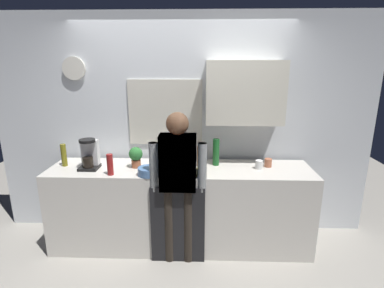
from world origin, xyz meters
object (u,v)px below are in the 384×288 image
(cup_white_mug, at_px, (259,165))
(storage_canister, at_px, (187,155))
(bottle_amber_beer, at_px, (200,156))
(bottle_red_vinegar, at_px, (110,165))
(coffee_maker, at_px, (89,155))
(bottle_olive_oil, at_px, (64,155))
(dish_soap, at_px, (170,165))
(person_at_sink, at_px, (178,177))
(bottle_green_wine, at_px, (216,152))
(mixing_bowl, at_px, (149,171))
(bottle_dark_sauce, at_px, (179,166))
(cup_terracotta_mug, at_px, (268,163))
(person_guest, at_px, (178,177))
(cup_yellow_cup, at_px, (200,172))
(potted_plant, at_px, (136,156))

(cup_white_mug, xyz_separation_m, storage_canister, (-0.79, 0.21, 0.04))
(bottle_amber_beer, xyz_separation_m, bottle_red_vinegar, (-0.91, -0.30, -0.01))
(coffee_maker, xyz_separation_m, bottle_red_vinegar, (0.28, -0.20, -0.04))
(bottle_olive_oil, bearing_deg, dish_soap, -8.09)
(person_at_sink, bearing_deg, bottle_green_wine, 57.80)
(coffee_maker, height_order, cup_white_mug, coffee_maker)
(mixing_bowl, bearing_deg, bottle_dark_sauce, 4.92)
(cup_terracotta_mug, height_order, person_guest, person_guest)
(dish_soap, bearing_deg, storage_canister, 65.93)
(cup_white_mug, xyz_separation_m, mixing_bowl, (-1.16, -0.22, -0.01))
(bottle_dark_sauce, bearing_deg, bottle_red_vinegar, -177.05)
(cup_terracotta_mug, height_order, cup_yellow_cup, cup_terracotta_mug)
(bottle_green_wine, distance_m, potted_plant, 0.88)
(bottle_green_wine, height_order, person_at_sink, person_at_sink)
(coffee_maker, distance_m, mixing_bowl, 0.71)
(bottle_red_vinegar, bearing_deg, dish_soap, 7.91)
(coffee_maker, relative_size, dish_soap, 1.83)
(cup_terracotta_mug, height_order, potted_plant, potted_plant)
(potted_plant, distance_m, dish_soap, 0.42)
(bottle_amber_beer, relative_size, storage_canister, 1.35)
(dish_soap, bearing_deg, person_at_sink, -58.42)
(person_at_sink, bearing_deg, bottle_dark_sauce, 98.84)
(coffee_maker, bearing_deg, storage_canister, 13.14)
(cup_white_mug, bearing_deg, bottle_green_wine, 166.68)
(mixing_bowl, distance_m, potted_plant, 0.30)
(potted_plant, xyz_separation_m, storage_canister, (0.55, 0.21, -0.05))
(bottle_amber_beer, xyz_separation_m, mixing_bowl, (-0.52, -0.29, -0.08))
(coffee_maker, height_order, cup_terracotta_mug, coffee_maker)
(storage_canister, relative_size, person_at_sink, 0.11)
(cup_terracotta_mug, xyz_separation_m, dish_soap, (-1.07, -0.22, 0.03))
(bottle_red_vinegar, height_order, mixing_bowl, bottle_red_vinegar)
(person_guest, bearing_deg, bottle_olive_oil, -36.11)
(bottle_olive_oil, relative_size, person_at_sink, 0.16)
(bottle_dark_sauce, bearing_deg, bottle_olive_oil, 170.48)
(cup_yellow_cup, bearing_deg, bottle_green_wine, 63.21)
(bottle_olive_oil, xyz_separation_m, person_at_sink, (1.29, -0.33, -0.11))
(coffee_maker, relative_size, mixing_bowl, 1.50)
(person_at_sink, bearing_deg, cup_terracotta_mug, 32.48)
(bottle_green_wine, xyz_separation_m, cup_yellow_cup, (-0.18, -0.35, -0.11))
(cup_terracotta_mug, distance_m, dish_soap, 1.09)
(bottle_dark_sauce, distance_m, cup_terracotta_mug, 1.00)
(bottle_dark_sauce, relative_size, mixing_bowl, 0.82)
(bottle_amber_beer, bearing_deg, coffee_maker, -175.08)
(cup_terracotta_mug, relative_size, storage_canister, 0.54)
(bottle_dark_sauce, distance_m, mixing_bowl, 0.32)
(cup_white_mug, relative_size, mixing_bowl, 0.43)
(coffee_maker, relative_size, storage_canister, 1.94)
(coffee_maker, relative_size, bottle_green_wine, 1.10)
(cup_yellow_cup, relative_size, person_at_sink, 0.05)
(bottle_red_vinegar, bearing_deg, cup_terracotta_mug, 10.26)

